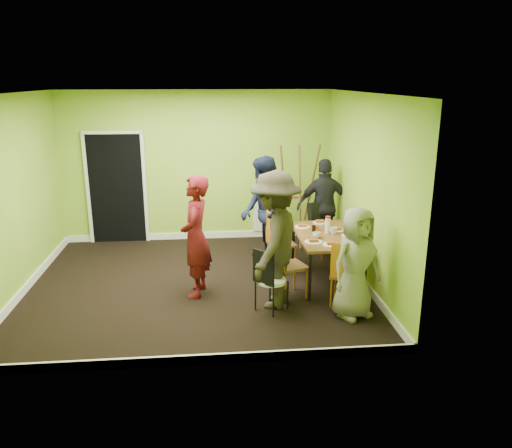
{
  "coord_description": "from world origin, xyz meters",
  "views": [
    {
      "loc": [
        0.22,
        -7.05,
        3.0
      ],
      "look_at": [
        0.89,
        0.0,
        0.92
      ],
      "focal_mm": 35.0,
      "sensor_mm": 36.0,
      "label": 1
    }
  ],
  "objects": [
    {
      "name": "dining_table",
      "position": [
        1.96,
        -0.06,
        0.7
      ],
      "size": [
        0.9,
        1.5,
        0.75
      ],
      "color": "black",
      "rests_on": "ground"
    },
    {
      "name": "person_left_near",
      "position": [
        1.07,
        -0.82,
        0.93
      ],
      "size": [
        1.13,
        1.38,
        1.86
      ],
      "primitive_type": "imported",
      "rotation": [
        0.0,
        0.0,
        -2.0
      ],
      "color": "#2D281E",
      "rests_on": "ground"
    },
    {
      "name": "person_back_end",
      "position": [
        2.22,
        1.26,
        0.84
      ],
      "size": [
        0.99,
        0.43,
        1.67
      ],
      "primitive_type": "imported",
      "rotation": [
        0.0,
        0.0,
        3.12
      ],
      "color": "black",
      "rests_on": "ground"
    },
    {
      "name": "chair_bentwood",
      "position": [
        0.96,
        -1.02,
        0.49
      ],
      "size": [
        0.48,
        0.48,
        0.88
      ],
      "rotation": [
        0.0,
        0.0,
        -0.81
      ],
      "color": "black",
      "rests_on": "ground"
    },
    {
      "name": "plate_far_front",
      "position": [
        1.9,
        -0.57,
        0.76
      ],
      "size": [
        0.26,
        0.26,
        0.01
      ],
      "primitive_type": "cylinder",
      "color": "white",
      "rests_on": "dining_table"
    },
    {
      "name": "easel",
      "position": [
        1.84,
        1.79,
        0.92
      ],
      "size": [
        0.75,
        0.7,
        1.87
      ],
      "color": "brown",
      "rests_on": "ground"
    },
    {
      "name": "plate_near_left",
      "position": [
        1.65,
        0.33,
        0.76
      ],
      "size": [
        0.24,
        0.24,
        0.01
      ],
      "primitive_type": "cylinder",
      "color": "white",
      "rests_on": "dining_table"
    },
    {
      "name": "cup_b",
      "position": [
        2.05,
        -0.06,
        0.8
      ],
      "size": [
        0.11,
        0.11,
        0.1
      ],
      "primitive_type": "imported",
      "color": "white",
      "rests_on": "dining_table"
    },
    {
      "name": "chair_back_end",
      "position": [
        2.12,
        1.13,
        0.66
      ],
      "size": [
        0.52,
        0.56,
        0.94
      ],
      "rotation": [
        0.0,
        0.0,
        3.54
      ],
      "color": "orange",
      "rests_on": "ground"
    },
    {
      "name": "glass_front",
      "position": [
        2.13,
        -0.54,
        0.8
      ],
      "size": [
        0.06,
        0.06,
        0.1
      ],
      "primitive_type": "cylinder",
      "color": "black",
      "rests_on": "dining_table"
    },
    {
      "name": "chair_left_near",
      "position": [
        1.24,
        -0.6,
        0.55
      ],
      "size": [
        0.52,
        0.52,
        0.98
      ],
      "rotation": [
        0.0,
        0.0,
        -1.23
      ],
      "color": "orange",
      "rests_on": "ground"
    },
    {
      "name": "thermos",
      "position": [
        1.97,
        -0.0,
        0.86
      ],
      "size": [
        0.08,
        0.08,
        0.23
      ],
      "primitive_type": "cylinder",
      "color": "white",
      "rests_on": "dining_table"
    },
    {
      "name": "glass_mid",
      "position": [
        1.79,
        0.1,
        0.8
      ],
      "size": [
        0.06,
        0.06,
        0.09
      ],
      "primitive_type": "cylinder",
      "color": "black",
      "rests_on": "dining_table"
    },
    {
      "name": "plate_far_back",
      "position": [
        1.98,
        0.53,
        0.76
      ],
      "size": [
        0.23,
        0.23,
        0.01
      ],
      "primitive_type": "cylinder",
      "color": "white",
      "rests_on": "dining_table"
    },
    {
      "name": "plate_wall_back",
      "position": [
        2.15,
        0.1,
        0.76
      ],
      "size": [
        0.21,
        0.21,
        0.01
      ],
      "primitive_type": "cylinder",
      "color": "white",
      "rests_on": "dining_table"
    },
    {
      "name": "plate_near_right",
      "position": [
        1.67,
        -0.43,
        0.76
      ],
      "size": [
        0.25,
        0.25,
        0.01
      ],
      "primitive_type": "cylinder",
      "color": "white",
      "rests_on": "dining_table"
    },
    {
      "name": "chair_left_far",
      "position": [
        1.26,
        0.41,
        0.55
      ],
      "size": [
        0.47,
        0.47,
        0.98
      ],
      "rotation": [
        0.0,
        0.0,
        -1.4
      ],
      "color": "orange",
      "rests_on": "ground"
    },
    {
      "name": "ground",
      "position": [
        0.0,
        0.0,
        0.0
      ],
      "size": [
        5.0,
        5.0,
        0.0
      ],
      "primitive_type": "plane",
      "color": "black",
      "rests_on": "ground"
    },
    {
      "name": "cup_a",
      "position": [
        1.76,
        -0.23,
        0.8
      ],
      "size": [
        0.11,
        0.11,
        0.09
      ],
      "primitive_type": "imported",
      "color": "white",
      "rests_on": "dining_table"
    },
    {
      "name": "person_left_far",
      "position": [
        1.08,
        0.65,
        0.91
      ],
      "size": [
        0.82,
        0.99,
        1.82
      ],
      "primitive_type": "imported",
      "rotation": [
        0.0,
        0.0,
        -1.41
      ],
      "color": "black",
      "rests_on": "ground"
    },
    {
      "name": "person_standing",
      "position": [
        0.01,
        -0.37,
        0.87
      ],
      "size": [
        0.5,
        0.69,
        1.74
      ],
      "primitive_type": "imported",
      "rotation": [
        0.0,
        0.0,
        -1.71
      ],
      "color": "#590F14",
      "rests_on": "ground"
    },
    {
      "name": "room_walls",
      "position": [
        -0.02,
        0.04,
        0.99
      ],
      "size": [
        5.04,
        4.54,
        2.82
      ],
      "color": "#8AB52E",
      "rests_on": "ground"
    },
    {
      "name": "orange_bottle",
      "position": [
        1.85,
        0.16,
        0.79
      ],
      "size": [
        0.04,
        0.04,
        0.08
      ],
      "primitive_type": "cylinder",
      "color": "orange",
      "rests_on": "dining_table"
    },
    {
      "name": "glass_back",
      "position": [
        2.05,
        0.3,
        0.8
      ],
      "size": [
        0.07,
        0.07,
        0.1
      ],
      "primitive_type": "cylinder",
      "color": "black",
      "rests_on": "dining_table"
    },
    {
      "name": "plate_wall_front",
      "position": [
        2.26,
        -0.19,
        0.76
      ],
      "size": [
        0.22,
        0.22,
        0.01
      ],
      "primitive_type": "cylinder",
      "color": "white",
      "rests_on": "dining_table"
    },
    {
      "name": "blue_bottle",
      "position": [
        2.25,
        -0.31,
        0.84
      ],
      "size": [
        0.08,
        0.08,
        0.18
      ],
      "primitive_type": "cylinder",
      "color": "#1A35C3",
      "rests_on": "dining_table"
    },
    {
      "name": "chair_front_end",
      "position": [
        2.0,
        -0.98,
        0.53
      ],
      "size": [
        0.51,
        0.51,
        0.94
      ],
      "rotation": [
        0.0,
        0.0,
        -0.43
      ],
      "color": "orange",
      "rests_on": "ground"
    },
    {
      "name": "person_front_end",
      "position": [
        2.05,
        -1.25,
        0.73
      ],
      "size": [
        0.85,
        0.73,
        1.47
      ],
      "primitive_type": "imported",
      "rotation": [
        0.0,
        0.0,
        0.44
      ],
      "color": "gray",
      "rests_on": "ground"
    }
  ]
}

